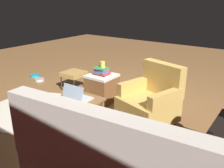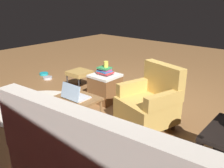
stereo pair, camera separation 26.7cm
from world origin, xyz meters
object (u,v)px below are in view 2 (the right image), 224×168
object	(u,v)px
tv_remote	(104,72)
pet_bowl_teal	(44,74)
yellow_mug	(106,64)
pet_bowl_steel	(48,78)
ottoman	(79,73)
wicker_hamper	(105,88)
book_stack_hamper	(105,71)
laptop_desk	(77,101)
laptop	(75,95)
armchair	(150,102)

from	to	relation	value
tv_remote	pet_bowl_teal	world-z (taller)	tv_remote
yellow_mug	tv_remote	distance (m)	0.21
tv_remote	pet_bowl_steel	bearing A→B (deg)	-16.82
yellow_mug	pet_bowl_teal	distance (m)	2.20
ottoman	yellow_mug	bearing A→B (deg)	172.33
wicker_hamper	tv_remote	bearing A→B (deg)	-38.66
book_stack_hamper	ottoman	world-z (taller)	book_stack_hamper
laptop_desk	laptop	bearing A→B (deg)	90.96
book_stack_hamper	yellow_mug	distance (m)	0.12
armchair	pet_bowl_steel	xyz separation A→B (m)	(2.84, -0.31, -0.34)
armchair	tv_remote	world-z (taller)	armchair
laptop_desk	pet_bowl_steel	distance (m)	2.43
laptop_desk	book_stack_hamper	bearing A→B (deg)	-68.31
ottoman	pet_bowl_steel	bearing A→B (deg)	4.38
laptop	yellow_mug	world-z (taller)	yellow_mug
laptop_desk	tv_remote	size ratio (longest dim) A/B	3.50
wicker_hamper	pet_bowl_steel	xyz separation A→B (m)	(1.77, -0.05, -0.22)
wicker_hamper	laptop_desk	bearing A→B (deg)	111.62
armchair	ottoman	size ratio (longest dim) A/B	2.17
yellow_mug	wicker_hamper	bearing A→B (deg)	71.11
laptop_desk	tv_remote	xyz separation A→B (m)	(0.49, -1.06, 0.07)
laptop_desk	ottoman	world-z (taller)	laptop_desk
book_stack_hamper	laptop	bearing A→B (deg)	110.91
laptop	ottoman	world-z (taller)	laptop
yellow_mug	armchair	bearing A→B (deg)	165.14
yellow_mug	pet_bowl_teal	size ratio (longest dim) A/B	0.50
tv_remote	pet_bowl_steel	distance (m)	1.74
laptop_desk	wicker_hamper	world-z (taller)	same
book_stack_hamper	pet_bowl_steel	size ratio (longest dim) A/B	1.30
yellow_mug	pet_bowl_steel	size ratio (longest dim) A/B	0.50
wicker_hamper	yellow_mug	world-z (taller)	yellow_mug
yellow_mug	pet_bowl_teal	bearing A→B (deg)	-4.33
armchair	wicker_hamper	world-z (taller)	armchair
armchair	wicker_hamper	size ratio (longest dim) A/B	1.81
laptop_desk	pet_bowl_teal	size ratio (longest dim) A/B	2.80
armchair	ottoman	xyz separation A→B (m)	(1.86, -0.39, -0.05)
laptop	book_stack_hamper	distance (m)	1.09
book_stack_hamper	pet_bowl_teal	bearing A→B (deg)	-5.00
ottoman	pet_bowl_teal	bearing A→B (deg)	-2.26
book_stack_hamper	yellow_mug	bearing A→B (deg)	-104.87
yellow_mug	tv_remote	xyz separation A→B (m)	(0.11, -0.06, -0.17)
laptop_desk	yellow_mug	bearing A→B (deg)	-69.11
laptop_desk	pet_bowl_teal	bearing A→B (deg)	-24.95
pet_bowl_steel	laptop_desk	bearing A→B (deg)	154.52
wicker_hamper	ottoman	distance (m)	0.81
laptop	book_stack_hamper	size ratio (longest dim) A/B	1.25
tv_remote	yellow_mug	bearing A→B (deg)	132.81
yellow_mug	ottoman	world-z (taller)	yellow_mug
ottoman	pet_bowl_steel	distance (m)	1.02
wicker_hamper	ottoman	bearing A→B (deg)	-9.12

